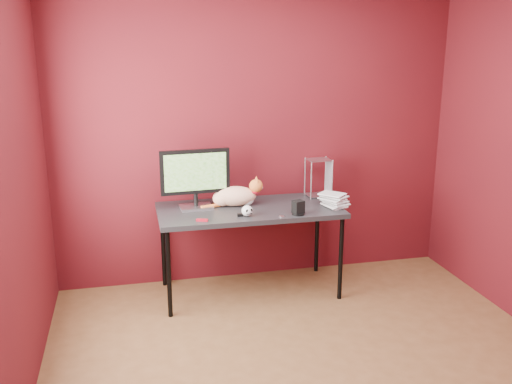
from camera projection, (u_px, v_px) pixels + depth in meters
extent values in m
cube|color=brown|center=(319.00, 379.00, 3.64)|extent=(3.50, 3.50, 0.01)
cube|color=#490D14|center=(257.00, 134.00, 4.94)|extent=(3.50, 0.02, 2.60)
cube|color=#490D14|center=(1.00, 201.00, 2.91)|extent=(0.02, 3.50, 2.60)
cube|color=black|center=(249.00, 210.00, 4.70)|extent=(1.50, 0.70, 0.04)
cylinder|color=black|center=(169.00, 274.00, 4.36)|extent=(0.04, 0.04, 0.71)
cylinder|color=black|center=(341.00, 259.00, 4.67)|extent=(0.04, 0.04, 0.71)
cylinder|color=black|center=(163.00, 247.00, 4.93)|extent=(0.04, 0.04, 0.71)
cylinder|color=black|center=(317.00, 235.00, 5.23)|extent=(0.04, 0.04, 0.71)
cube|color=#B8B8BD|center=(196.00, 207.00, 4.68)|extent=(0.27, 0.20, 0.02)
cylinder|color=black|center=(196.00, 199.00, 4.67)|extent=(0.04, 0.04, 0.11)
cube|color=black|center=(195.00, 172.00, 4.60)|extent=(0.57, 0.07, 0.36)
cube|color=#214D14|center=(195.00, 172.00, 4.60)|extent=(0.50, 0.03, 0.30)
ellipsoid|color=orange|center=(235.00, 196.00, 4.74)|extent=(0.37, 0.23, 0.17)
ellipsoid|color=orange|center=(223.00, 198.00, 4.73)|extent=(0.19, 0.18, 0.13)
sphere|color=white|center=(247.00, 199.00, 4.75)|extent=(0.11, 0.11, 0.11)
sphere|color=orange|center=(256.00, 186.00, 4.73)|extent=(0.11, 0.11, 0.11)
cone|color=orange|center=(257.00, 180.00, 4.69)|extent=(0.04, 0.04, 0.05)
cone|color=orange|center=(256.00, 178.00, 4.74)|extent=(0.04, 0.04, 0.05)
cylinder|color=red|center=(254.00, 191.00, 4.74)|extent=(0.08, 0.08, 0.01)
cylinder|color=orange|center=(212.00, 206.00, 4.69)|extent=(0.19, 0.08, 0.03)
ellipsoid|color=white|center=(247.00, 211.00, 4.46)|extent=(0.09, 0.09, 0.09)
ellipsoid|color=black|center=(246.00, 211.00, 4.42)|extent=(0.02, 0.01, 0.03)
ellipsoid|color=black|center=(250.00, 211.00, 4.43)|extent=(0.02, 0.01, 0.03)
cube|color=black|center=(248.00, 214.00, 4.43)|extent=(0.05, 0.02, 0.00)
cylinder|color=black|center=(298.00, 214.00, 4.51)|extent=(0.10, 0.10, 0.01)
cube|color=black|center=(298.00, 207.00, 4.50)|extent=(0.10, 0.10, 0.10)
imported|color=beige|center=(328.00, 196.00, 4.68)|extent=(0.19, 0.23, 0.20)
imported|color=beige|center=(329.00, 172.00, 4.63)|extent=(0.21, 0.24, 0.20)
imported|color=beige|center=(329.00, 147.00, 4.57)|extent=(0.22, 0.25, 0.20)
imported|color=beige|center=(330.00, 122.00, 4.52)|extent=(0.23, 0.25, 0.20)
imported|color=beige|center=(331.00, 97.00, 4.47)|extent=(0.24, 0.25, 0.20)
imported|color=beige|center=(332.00, 71.00, 4.41)|extent=(0.25, 0.25, 0.20)
cylinder|color=#B8B8BD|center=(311.00, 180.00, 4.91)|extent=(0.01, 0.01, 0.34)
cylinder|color=#B8B8BD|center=(332.00, 179.00, 4.95)|extent=(0.01, 0.01, 0.34)
cylinder|color=#B8B8BD|center=(305.00, 176.00, 5.06)|extent=(0.01, 0.01, 0.34)
cylinder|color=#B8B8BD|center=(326.00, 175.00, 5.10)|extent=(0.01, 0.01, 0.34)
cube|color=#B8B8BD|center=(318.00, 195.00, 5.04)|extent=(0.20, 0.17, 0.01)
cube|color=#B8B8BD|center=(319.00, 160.00, 4.96)|extent=(0.20, 0.17, 0.01)
cube|color=#A00C1A|center=(202.00, 220.00, 4.35)|extent=(0.09, 0.06, 0.02)
cube|color=black|center=(240.00, 215.00, 4.47)|extent=(0.05, 0.03, 0.02)
cylinder|color=#B8B8BD|center=(282.00, 216.00, 4.46)|extent=(0.04, 0.04, 0.00)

